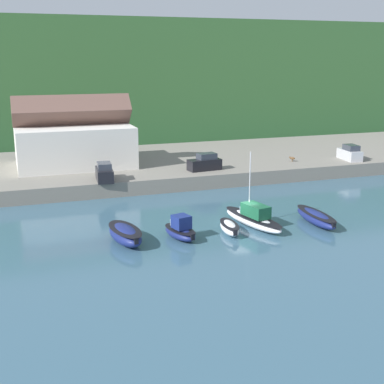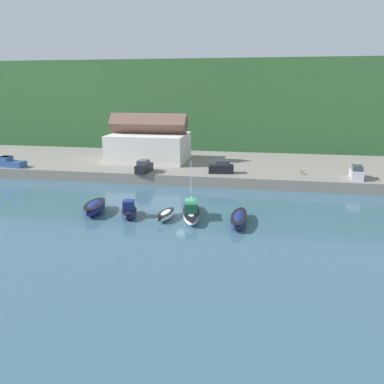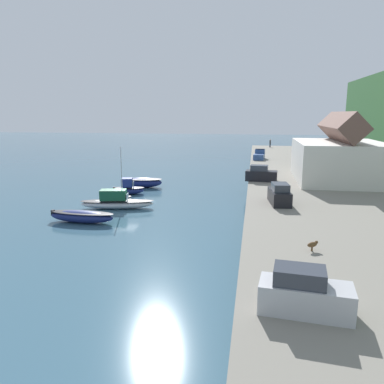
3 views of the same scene
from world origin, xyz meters
name	(u,v)px [view 3 (image 3 of 3)]	position (x,y,z in m)	size (l,w,h in m)	color
ground_plane	(126,207)	(0.00, 0.00, 0.00)	(320.00, 320.00, 0.00)	#385B70
quay_promenade	(368,209)	(0.00, 26.78, 0.87)	(137.84, 25.52, 1.74)	gray
harbor_clubhouse	(339,157)	(-12.52, 26.06, 4.96)	(15.03, 11.17, 9.30)	silver
moored_boat_0	(143,182)	(-11.82, -1.50, 0.79)	(3.00, 6.01, 1.50)	navy
moored_boat_1	(128,188)	(-6.94, -2.07, 0.79)	(2.82, 4.55, 2.21)	navy
moored_boat_2	(116,198)	(-2.18, -2.04, 0.55)	(2.13, 4.40, 1.01)	white
moored_boat_3	(116,202)	(0.79, -0.84, 0.79)	(3.67, 8.73, 7.12)	silver
moored_boat_4	(82,216)	(6.83, -2.25, 0.65)	(2.13, 6.91, 1.22)	navy
parked_car_1	(304,294)	(24.29, 17.18, 2.66)	(2.25, 4.37, 2.16)	#B7B7BC
parked_car_2	(261,174)	(-10.44, 15.68, 2.66)	(2.17, 4.35, 2.16)	black
parked_car_3	(280,195)	(2.70, 17.37, 2.66)	(4.38, 2.27, 2.16)	black
pickup_truck_0	(260,155)	(-35.90, 15.74, 2.56)	(4.90, 2.42, 1.90)	#2D4C84
person_on_quay	(270,143)	(-63.32, 18.84, 2.84)	(0.40, 0.40, 2.14)	#232838
dog_on_quay	(313,245)	(16.06, 18.76, 2.20)	(0.70, 0.83, 0.68)	brown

